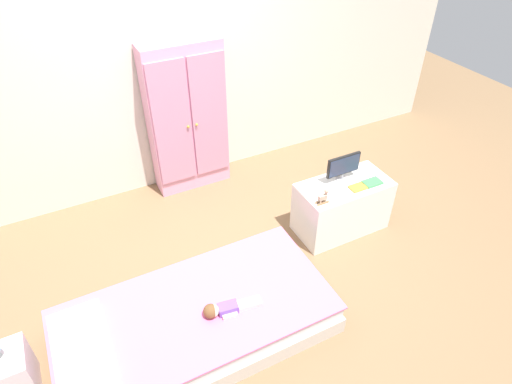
% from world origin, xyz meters
% --- Properties ---
extents(ground_plane, '(10.00, 10.00, 0.02)m').
position_xyz_m(ground_plane, '(0.00, 0.00, -0.01)').
color(ground_plane, brown).
extents(back_wall, '(6.40, 0.05, 2.70)m').
position_xyz_m(back_wall, '(0.00, 1.57, 1.35)').
color(back_wall, silver).
rests_on(back_wall, ground_plane).
extents(bed, '(1.83, 0.91, 0.27)m').
position_xyz_m(bed, '(-0.46, -0.29, 0.13)').
color(bed, beige).
rests_on(bed, ground_plane).
extents(pillow, '(0.32, 0.65, 0.07)m').
position_xyz_m(pillow, '(-1.18, -0.29, 0.30)').
color(pillow, white).
rests_on(pillow, bed).
extents(doll, '(0.39, 0.15, 0.10)m').
position_xyz_m(doll, '(-0.31, -0.40, 0.30)').
color(doll, '#6B4CB2').
rests_on(doll, bed).
extents(nightstand, '(0.28, 0.28, 0.35)m').
position_xyz_m(nightstand, '(-1.62, -0.17, 0.17)').
color(nightstand, silver).
rests_on(nightstand, ground_plane).
extents(wardrobe, '(0.71, 0.28, 1.44)m').
position_xyz_m(wardrobe, '(0.14, 1.40, 0.72)').
color(wardrobe, '#E599BC').
rests_on(wardrobe, ground_plane).
extents(tv_stand, '(0.79, 0.40, 0.48)m').
position_xyz_m(tv_stand, '(1.06, 0.16, 0.24)').
color(tv_stand, silver).
rests_on(tv_stand, ground_plane).
extents(tv_monitor, '(0.31, 0.10, 0.24)m').
position_xyz_m(tv_monitor, '(1.07, 0.23, 0.62)').
color(tv_monitor, '#99999E').
rests_on(tv_monitor, tv_stand).
extents(rocking_horse_toy, '(0.11, 0.04, 0.13)m').
position_xyz_m(rocking_horse_toy, '(0.76, 0.04, 0.54)').
color(rocking_horse_toy, '#8E6642').
rests_on(rocking_horse_toy, tv_stand).
extents(book_orange, '(0.14, 0.10, 0.01)m').
position_xyz_m(book_orange, '(1.12, 0.07, 0.49)').
color(book_orange, orange).
rests_on(book_orange, tv_stand).
extents(book_green, '(0.16, 0.10, 0.02)m').
position_xyz_m(book_green, '(1.27, 0.07, 0.49)').
color(book_green, '#429E51').
rests_on(book_green, tv_stand).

